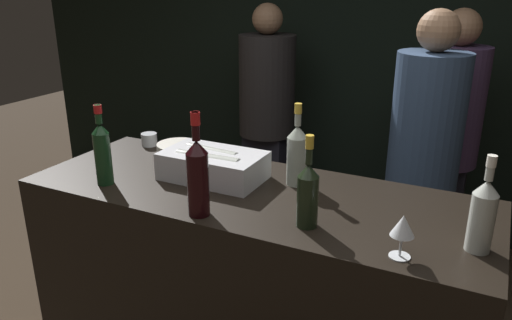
{
  "coord_description": "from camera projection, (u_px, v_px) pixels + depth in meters",
  "views": [
    {
      "loc": [
        0.84,
        -1.3,
        1.83
      ],
      "look_at": [
        0.0,
        0.38,
        1.15
      ],
      "focal_mm": 35.0,
      "sensor_mm": 36.0,
      "label": 1
    }
  ],
  "objects": [
    {
      "name": "person_blond_tee",
      "position": [
        267.0,
        112.0,
        3.6
      ],
      "size": [
        0.4,
        0.4,
        1.68
      ],
      "rotation": [
        0.0,
        0.0,
        1.68
      ],
      "color": "black",
      "rests_on": "ground_plane"
    },
    {
      "name": "wine_glass",
      "position": [
        403.0,
        227.0,
        1.5
      ],
      "size": [
        0.07,
        0.07,
        0.14
      ],
      "color": "silver",
      "rests_on": "bar_counter"
    },
    {
      "name": "bowl_white",
      "position": [
        178.0,
        149.0,
        2.4
      ],
      "size": [
        0.21,
        0.21,
        0.06
      ],
      "color": "silver",
      "rests_on": "bar_counter"
    },
    {
      "name": "person_in_hoodie",
      "position": [
        423.0,
        156.0,
        2.66
      ],
      "size": [
        0.37,
        0.37,
        1.7
      ],
      "rotation": [
        0.0,
        0.0,
        -0.59
      ],
      "color": "black",
      "rests_on": "ground_plane"
    },
    {
      "name": "red_wine_bottle_burgundy",
      "position": [
        102.0,
        151.0,
        2.04
      ],
      "size": [
        0.07,
        0.07,
        0.34
      ],
      "color": "#143319",
      "rests_on": "bar_counter"
    },
    {
      "name": "rose_wine_bottle",
      "position": [
        297.0,
        153.0,
        2.04
      ],
      "size": [
        0.08,
        0.08,
        0.34
      ],
      "color": "#9EA899",
      "rests_on": "bar_counter"
    },
    {
      "name": "wall_back_chalkboard",
      "position": [
        379.0,
        42.0,
        3.59
      ],
      "size": [
        6.4,
        0.06,
        2.8
      ],
      "color": "black",
      "rests_on": "ground_plane"
    },
    {
      "name": "champagne_bottle",
      "position": [
        308.0,
        192.0,
        1.69
      ],
      "size": [
        0.07,
        0.07,
        0.33
      ],
      "color": "black",
      "rests_on": "bar_counter"
    },
    {
      "name": "candle_votive",
      "position": [
        149.0,
        139.0,
        2.55
      ],
      "size": [
        0.08,
        0.08,
        0.06
      ],
      "color": "silver",
      "rests_on": "bar_counter"
    },
    {
      "name": "bar_counter",
      "position": [
        252.0,
        298.0,
        2.19
      ],
      "size": [
        1.88,
        0.7,
        1.03
      ],
      "color": "black",
      "rests_on": "ground_plane"
    },
    {
      "name": "person_grey_polo",
      "position": [
        447.0,
        136.0,
        3.02
      ],
      "size": [
        0.37,
        0.37,
        1.68
      ],
      "rotation": [
        0.0,
        0.0,
        -1.95
      ],
      "color": "black",
      "rests_on": "ground_plane"
    },
    {
      "name": "red_wine_bottle_tall",
      "position": [
        198.0,
        175.0,
        1.76
      ],
      "size": [
        0.08,
        0.08,
        0.38
      ],
      "color": "black",
      "rests_on": "bar_counter"
    },
    {
      "name": "white_wine_bottle",
      "position": [
        483.0,
        213.0,
        1.53
      ],
      "size": [
        0.08,
        0.08,
        0.32
      ],
      "color": "#B2B7AD",
      "rests_on": "bar_counter"
    },
    {
      "name": "ice_bin_with_bottles",
      "position": [
        213.0,
        164.0,
        2.12
      ],
      "size": [
        0.43,
        0.26,
        0.12
      ],
      "color": "silver",
      "rests_on": "bar_counter"
    }
  ]
}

